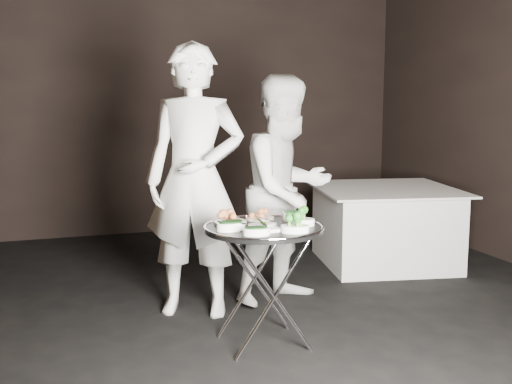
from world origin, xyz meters
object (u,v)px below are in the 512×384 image
object	(u,v)px
waiter_right	(287,190)
dining_table	(385,226)
waiter_left	(195,180)
tray_stand	(264,280)
serving_tray	(264,228)

from	to	relation	value
waiter_right	dining_table	size ratio (longest dim) A/B	1.37
waiter_left	waiter_right	world-z (taller)	waiter_left
waiter_right	tray_stand	bearing A→B (deg)	-140.46
serving_tray	waiter_right	distance (m)	0.90
tray_stand	serving_tray	bearing A→B (deg)	90.00
tray_stand	serving_tray	size ratio (longest dim) A/B	1.00
waiter_right	dining_table	xyz separation A→B (m)	(1.25, 0.71, -0.50)
serving_tray	dining_table	distance (m)	2.30
dining_table	serving_tray	bearing A→B (deg)	-139.02
tray_stand	waiter_left	world-z (taller)	waiter_left
dining_table	waiter_left	bearing A→B (deg)	-158.90
waiter_left	waiter_right	bearing A→B (deg)	28.91
waiter_left	dining_table	size ratio (longest dim) A/B	1.54
serving_tray	dining_table	xyz separation A→B (m)	(1.71, 1.48, -0.39)
tray_stand	serving_tray	world-z (taller)	serving_tray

